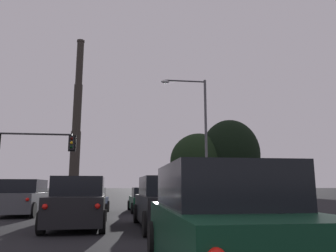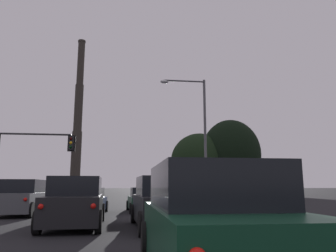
{
  "view_description": "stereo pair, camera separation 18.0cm",
  "coord_description": "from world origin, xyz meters",
  "px_view_note": "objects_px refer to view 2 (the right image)",
  "views": [
    {
      "loc": [
        1.79,
        -2.33,
        1.5
      ],
      "look_at": [
        6.92,
        36.0,
        8.65
      ],
      "focal_mm": 35.0,
      "sensor_mm": 36.0,
      "label": 1
    },
    {
      "loc": [
        1.97,
        -2.35,
        1.5
      ],
      "look_at": [
        6.92,
        36.0,
        8.65
      ],
      "focal_mm": 35.0,
      "sensor_mm": 36.0,
      "label": 2
    }
  ],
  "objects_px": {
    "suv_right_lane_third": "(212,224)",
    "traffic_light_overhead_left": "(20,149)",
    "suv_left_lane_front": "(22,198)",
    "sedan_center_lane_front": "(87,202)",
    "street_lamp": "(198,128)",
    "suv_right_lane_second": "(163,203)",
    "suv_center_lane_second": "(76,202)",
    "hatchback_right_lane_front": "(144,200)",
    "smokestack": "(77,129)"
  },
  "relations": [
    {
      "from": "sedan_center_lane_front",
      "to": "smokestack",
      "type": "xyz_separation_m",
      "value": [
        -16.46,
        107.2,
        22.39
      ]
    },
    {
      "from": "hatchback_right_lane_front",
      "to": "street_lamp",
      "type": "xyz_separation_m",
      "value": [
        4.44,
        4.37,
        5.36
      ]
    },
    {
      "from": "suv_center_lane_second",
      "to": "suv_right_lane_third",
      "type": "xyz_separation_m",
      "value": [
        3.26,
        -7.71,
        0.0
      ]
    },
    {
      "from": "suv_left_lane_front",
      "to": "suv_center_lane_second",
      "type": "xyz_separation_m",
      "value": [
        3.62,
        -5.75,
        0.0
      ]
    },
    {
      "from": "suv_right_lane_third",
      "to": "traffic_light_overhead_left",
      "type": "height_order",
      "value": "traffic_light_overhead_left"
    },
    {
      "from": "hatchback_right_lane_front",
      "to": "traffic_light_overhead_left",
      "type": "relative_size",
      "value": 0.67
    },
    {
      "from": "suv_center_lane_second",
      "to": "street_lamp",
      "type": "relative_size",
      "value": 0.5
    },
    {
      "from": "hatchback_right_lane_front",
      "to": "suv_right_lane_third",
      "type": "height_order",
      "value": "suv_right_lane_third"
    },
    {
      "from": "suv_center_lane_second",
      "to": "sedan_center_lane_front",
      "type": "relative_size",
      "value": 1.04
    },
    {
      "from": "suv_center_lane_second",
      "to": "suv_right_lane_second",
      "type": "bearing_deg",
      "value": -16.41
    },
    {
      "from": "suv_center_lane_second",
      "to": "traffic_light_overhead_left",
      "type": "xyz_separation_m",
      "value": [
        -6.03,
        12.52,
        3.34
      ]
    },
    {
      "from": "suv_right_lane_second",
      "to": "smokestack",
      "type": "relative_size",
      "value": 0.08
    },
    {
      "from": "traffic_light_overhead_left",
      "to": "hatchback_right_lane_front",
      "type": "bearing_deg",
      "value": -30.66
    },
    {
      "from": "traffic_light_overhead_left",
      "to": "suv_center_lane_second",
      "type": "bearing_deg",
      "value": -64.28
    },
    {
      "from": "traffic_light_overhead_left",
      "to": "street_lamp",
      "type": "height_order",
      "value": "street_lamp"
    },
    {
      "from": "sedan_center_lane_front",
      "to": "traffic_light_overhead_left",
      "type": "relative_size",
      "value": 0.76
    },
    {
      "from": "suv_right_lane_third",
      "to": "street_lamp",
      "type": "relative_size",
      "value": 0.49
    },
    {
      "from": "suv_left_lane_front",
      "to": "suv_right_lane_third",
      "type": "height_order",
      "value": "same"
    },
    {
      "from": "traffic_light_overhead_left",
      "to": "suv_right_lane_third",
      "type": "bearing_deg",
      "value": -65.33
    },
    {
      "from": "hatchback_right_lane_front",
      "to": "sedan_center_lane_front",
      "type": "height_order",
      "value": "hatchback_right_lane_front"
    },
    {
      "from": "suv_right_lane_second",
      "to": "suv_left_lane_front",
      "type": "height_order",
      "value": "same"
    },
    {
      "from": "sedan_center_lane_front",
      "to": "street_lamp",
      "type": "bearing_deg",
      "value": 39.74
    },
    {
      "from": "suv_left_lane_front",
      "to": "suv_center_lane_second",
      "type": "distance_m",
      "value": 6.79
    },
    {
      "from": "suv_center_lane_second",
      "to": "smokestack",
      "type": "distance_m",
      "value": 116.23
    },
    {
      "from": "sedan_center_lane_front",
      "to": "smokestack",
      "type": "height_order",
      "value": "smokestack"
    },
    {
      "from": "suv_right_lane_third",
      "to": "hatchback_right_lane_front",
      "type": "bearing_deg",
      "value": 91.16
    },
    {
      "from": "suv_left_lane_front",
      "to": "street_lamp",
      "type": "height_order",
      "value": "street_lamp"
    },
    {
      "from": "suv_right_lane_second",
      "to": "suv_right_lane_third",
      "type": "bearing_deg",
      "value": -92.07
    },
    {
      "from": "suv_right_lane_third",
      "to": "suv_right_lane_second",
      "type": "bearing_deg",
      "value": 90.28
    },
    {
      "from": "suv_left_lane_front",
      "to": "suv_right_lane_third",
      "type": "xyz_separation_m",
      "value": [
        6.88,
        -13.45,
        0.0
      ]
    },
    {
      "from": "suv_left_lane_front",
      "to": "smokestack",
      "type": "relative_size",
      "value": 0.08
    },
    {
      "from": "suv_right_lane_second",
      "to": "sedan_center_lane_front",
      "type": "xyz_separation_m",
      "value": [
        -3.46,
        6.49,
        -0.23
      ]
    },
    {
      "from": "suv_right_lane_second",
      "to": "suv_center_lane_second",
      "type": "height_order",
      "value": "same"
    },
    {
      "from": "suv_center_lane_second",
      "to": "suv_right_lane_third",
      "type": "relative_size",
      "value": 1.01
    },
    {
      "from": "suv_left_lane_front",
      "to": "sedan_center_lane_front",
      "type": "relative_size",
      "value": 1.04
    },
    {
      "from": "suv_left_lane_front",
      "to": "sedan_center_lane_front",
      "type": "bearing_deg",
      "value": -2.65
    },
    {
      "from": "suv_right_lane_second",
      "to": "sedan_center_lane_front",
      "type": "height_order",
      "value": "suv_right_lane_second"
    },
    {
      "from": "traffic_light_overhead_left",
      "to": "suv_left_lane_front",
      "type": "bearing_deg",
      "value": -70.44
    },
    {
      "from": "suv_right_lane_third",
      "to": "traffic_light_overhead_left",
      "type": "bearing_deg",
      "value": 114.77
    },
    {
      "from": "suv_right_lane_third",
      "to": "smokestack",
      "type": "distance_m",
      "value": 124.21
    },
    {
      "from": "suv_right_lane_second",
      "to": "suv_right_lane_third",
      "type": "xyz_separation_m",
      "value": [
        0.02,
        -6.89,
        0.0
      ]
    },
    {
      "from": "sedan_center_lane_front",
      "to": "traffic_light_overhead_left",
      "type": "distance_m",
      "value": 9.66
    },
    {
      "from": "hatchback_right_lane_front",
      "to": "suv_center_lane_second",
      "type": "height_order",
      "value": "suv_center_lane_second"
    },
    {
      "from": "suv_right_lane_second",
      "to": "street_lamp",
      "type": "height_order",
      "value": "street_lamp"
    },
    {
      "from": "sedan_center_lane_front",
      "to": "hatchback_right_lane_front",
      "type": "bearing_deg",
      "value": 27.32
    },
    {
      "from": "suv_left_lane_front",
      "to": "traffic_light_overhead_left",
      "type": "distance_m",
      "value": 7.93
    },
    {
      "from": "suv_center_lane_second",
      "to": "traffic_light_overhead_left",
      "type": "height_order",
      "value": "traffic_light_overhead_left"
    },
    {
      "from": "suv_left_lane_front",
      "to": "sedan_center_lane_front",
      "type": "height_order",
      "value": "suv_left_lane_front"
    },
    {
      "from": "sedan_center_lane_front",
      "to": "suv_right_lane_second",
      "type": "bearing_deg",
      "value": -59.72
    },
    {
      "from": "suv_right_lane_second",
      "to": "suv_center_lane_second",
      "type": "relative_size",
      "value": 1.0
    }
  ]
}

